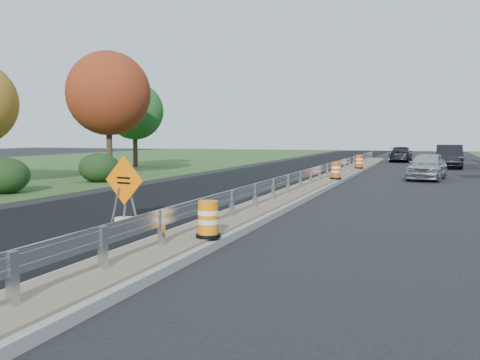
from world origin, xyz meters
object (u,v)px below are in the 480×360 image
(barrel_median_far, at_px, (359,162))
(barrel_shoulder_far, at_px, (455,159))
(barrel_median_mid, at_px, (336,171))
(car_silver, at_px, (427,166))
(barrel_median_near, at_px, (208,220))
(car_dark_mid, at_px, (449,156))
(caution_sign, at_px, (124,206))
(car_dark_far, at_px, (401,154))

(barrel_median_far, distance_m, barrel_shoulder_far, 14.75)
(barrel_median_mid, bearing_deg, car_silver, 42.75)
(barrel_median_near, distance_m, car_dark_mid, 32.49)
(caution_sign, height_order, car_dark_far, caution_sign)
(caution_sign, relative_size, barrel_median_far, 2.10)
(barrel_median_mid, xyz_separation_m, barrel_shoulder_far, (6.45, 22.47, -0.21))
(barrel_median_near, xyz_separation_m, barrel_median_mid, (0.00, 16.30, 0.03))
(barrel_median_near, distance_m, car_silver, 20.71)
(barrel_shoulder_far, bearing_deg, caution_sign, -105.05)
(barrel_shoulder_far, distance_m, car_dark_mid, 6.85)
(barrel_median_mid, bearing_deg, caution_sign, -103.51)
(car_dark_mid, bearing_deg, car_silver, -96.55)
(car_silver, height_order, car_dark_far, car_silver)
(car_dark_far, bearing_deg, car_dark_mid, 114.10)
(caution_sign, bearing_deg, car_silver, 79.05)
(barrel_median_far, distance_m, car_dark_mid, 8.65)
(car_dark_mid, bearing_deg, barrel_shoulder_far, 84.62)
(barrel_median_near, relative_size, car_silver, 0.18)
(barrel_shoulder_far, relative_size, car_dark_far, 0.19)
(barrel_median_near, bearing_deg, barrel_median_far, 90.00)
(barrel_median_mid, height_order, car_dark_far, car_dark_far)
(caution_sign, distance_m, barrel_median_far, 23.59)
(barrel_median_near, bearing_deg, caution_sign, 147.46)
(barrel_shoulder_far, height_order, car_dark_far, car_dark_far)
(barrel_shoulder_far, xyz_separation_m, car_dark_mid, (-0.71, -6.80, 0.42))
(barrel_median_far, height_order, car_dark_far, car_dark_far)
(barrel_median_far, bearing_deg, car_silver, -50.76)
(car_silver, bearing_deg, caution_sign, -105.47)
(car_dark_far, bearing_deg, caution_sign, 81.88)
(barrel_median_far, xyz_separation_m, barrel_shoulder_far, (6.45, 13.26, -0.22))
(barrel_median_near, height_order, car_dark_mid, car_dark_mid)
(barrel_median_near, bearing_deg, barrel_shoulder_far, 80.56)
(barrel_median_near, height_order, barrel_median_far, barrel_median_far)
(car_silver, distance_m, car_dark_far, 20.35)
(barrel_shoulder_far, bearing_deg, car_silver, -96.67)
(barrel_median_mid, distance_m, car_dark_mid, 16.70)
(caution_sign, distance_m, barrel_shoulder_far, 37.91)
(barrel_median_far, bearing_deg, car_dark_far, 82.78)
(barrel_median_far, relative_size, car_silver, 0.20)
(barrel_median_mid, distance_m, car_dark_far, 24.25)
(barrel_median_mid, height_order, barrel_median_far, barrel_median_far)
(barrel_median_far, height_order, car_silver, car_silver)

